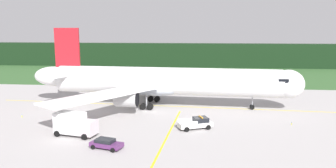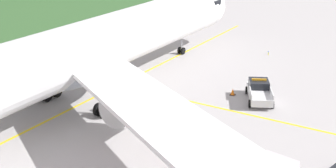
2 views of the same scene
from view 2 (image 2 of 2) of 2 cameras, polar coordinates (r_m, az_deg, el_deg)
ground at (r=43.15m, az=-5.23°, el=-3.49°), size 320.00×320.00×0.00m
taxiway_centerline_main at (r=47.46m, az=-8.55°, el=-1.36°), size 71.50×4.42×0.01m
taxiway_centerline_spur at (r=41.83m, az=16.05°, el=-5.05°), size 2.13×31.75×0.01m
airliner at (r=45.35m, az=-9.43°, el=4.23°), size 55.06×46.17×15.69m
ops_pickup_truck at (r=46.32m, az=11.18°, el=-0.88°), size 5.67×4.02×1.94m
apron_cone at (r=47.32m, az=7.97°, el=-0.97°), size 0.54×0.54×0.68m
taxiway_edge_light_east at (r=61.53m, az=12.26°, el=3.75°), size 0.12×0.12×0.50m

